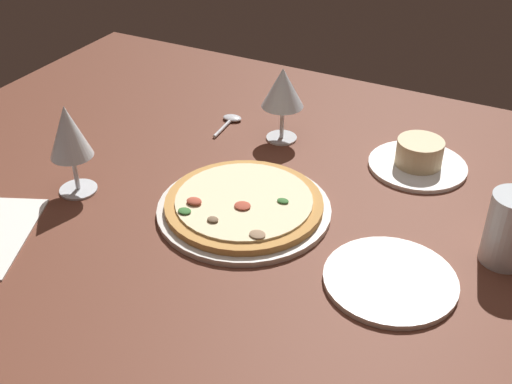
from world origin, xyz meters
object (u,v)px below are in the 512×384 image
(wine_glass_near, at_px, (283,90))
(side_plate, at_px, (390,280))
(wine_glass_far, at_px, (69,135))
(spoon, at_px, (230,120))
(water_glass, at_px, (509,232))
(ramekin_on_saucer, at_px, (419,158))
(pizza_main, at_px, (244,206))

(wine_glass_near, relative_size, side_plate, 0.77)
(wine_glass_far, xyz_separation_m, spoon, (0.11, 0.34, -0.11))
(spoon, bearing_deg, water_glass, -19.06)
(wine_glass_near, bearing_deg, spoon, 173.85)
(wine_glass_near, bearing_deg, ramekin_on_saucer, 3.41)
(ramekin_on_saucer, distance_m, side_plate, 0.33)
(wine_glass_far, relative_size, spoon, 1.61)
(ramekin_on_saucer, bearing_deg, spoon, -179.62)
(water_glass, bearing_deg, pizza_main, -170.26)
(side_plate, bearing_deg, water_glass, 43.64)
(pizza_main, distance_m, side_plate, 0.27)
(water_glass, bearing_deg, wine_glass_far, -168.12)
(pizza_main, bearing_deg, wine_glass_near, 101.72)
(pizza_main, height_order, wine_glass_near, wine_glass_near)
(wine_glass_far, bearing_deg, spoon, 72.51)
(water_glass, xyz_separation_m, spoon, (-0.58, 0.20, -0.05))
(water_glass, bearing_deg, side_plate, -136.36)
(wine_glass_near, xyz_separation_m, side_plate, (0.32, -0.31, -0.10))
(ramekin_on_saucer, distance_m, wine_glass_near, 0.28)
(spoon, bearing_deg, ramekin_on_saucer, 0.38)
(ramekin_on_saucer, height_order, spoon, ramekin_on_saucer)
(pizza_main, relative_size, side_plate, 1.50)
(water_glass, bearing_deg, ramekin_on_saucer, 132.44)
(ramekin_on_saucer, relative_size, spoon, 1.78)
(ramekin_on_saucer, bearing_deg, water_glass, -47.56)
(spoon, bearing_deg, wine_glass_near, -6.15)
(side_plate, bearing_deg, wine_glass_far, -178.13)
(wine_glass_far, bearing_deg, pizza_main, 14.82)
(ramekin_on_saucer, relative_size, wine_glass_far, 1.10)
(wine_glass_near, xyz_separation_m, water_glass, (0.45, -0.19, -0.05))
(pizza_main, xyz_separation_m, spoon, (-0.18, 0.27, -0.01))
(ramekin_on_saucer, xyz_separation_m, wine_glass_near, (-0.27, -0.02, 0.09))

